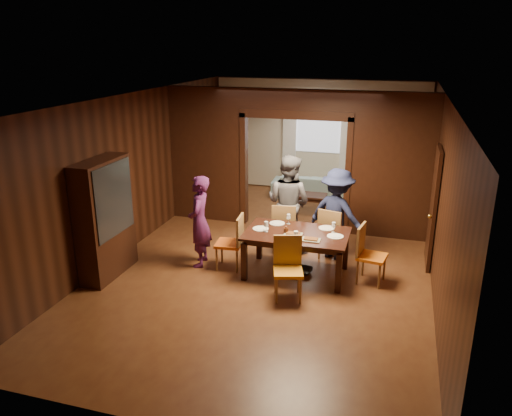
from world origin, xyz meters
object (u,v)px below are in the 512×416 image
(person_navy, at_px, (337,214))
(chair_left, at_px, (229,242))
(dining_table, at_px, (296,254))
(chair_far_l, at_px, (285,227))
(person_grey, at_px, (288,203))
(hutch, at_px, (105,219))
(chair_far_r, at_px, (333,233))
(chair_near, at_px, (288,270))
(sofa, at_px, (312,186))
(chair_right, at_px, (372,255))
(person_purple, at_px, (199,221))
(coffee_table, at_px, (309,203))

(person_navy, height_order, chair_left, person_navy)
(dining_table, height_order, chair_far_l, chair_far_l)
(person_grey, distance_m, hutch, 3.30)
(person_navy, distance_m, hutch, 4.03)
(dining_table, relative_size, chair_far_l, 1.77)
(chair_far_r, relative_size, chair_near, 1.00)
(person_navy, relative_size, chair_far_l, 1.72)
(sofa, distance_m, chair_right, 4.76)
(person_purple, bearing_deg, chair_far_l, 116.64)
(chair_far_l, bearing_deg, dining_table, 107.37)
(sofa, distance_m, chair_far_r, 3.76)
(person_purple, distance_m, coffee_table, 3.75)
(person_purple, distance_m, chair_left, 0.63)
(person_grey, distance_m, coffee_table, 2.44)
(dining_table, relative_size, chair_near, 1.77)
(chair_left, distance_m, chair_far_r, 1.91)
(person_purple, height_order, person_grey, person_grey)
(sofa, relative_size, chair_near, 2.06)
(hutch, bearing_deg, chair_far_r, 26.04)
(sofa, relative_size, dining_table, 1.16)
(person_purple, bearing_deg, dining_table, 82.33)
(coffee_table, distance_m, chair_far_l, 2.49)
(sofa, distance_m, coffee_table, 1.11)
(chair_right, distance_m, chair_far_l, 1.86)
(person_purple, bearing_deg, chair_far_r, 102.49)
(person_grey, bearing_deg, chair_near, 122.91)
(sofa, height_order, hutch, hutch)
(person_purple, height_order, chair_left, person_purple)
(coffee_table, xyz_separation_m, chair_near, (0.47, -4.23, 0.28))
(person_grey, distance_m, chair_left, 1.43)
(person_purple, height_order, sofa, person_purple)
(chair_near, relative_size, hutch, 0.48)
(coffee_table, height_order, chair_far_l, chair_far_l)
(person_navy, xyz_separation_m, chair_near, (-0.48, -1.77, -0.35))
(coffee_table, distance_m, chair_left, 3.54)
(chair_far_l, xyz_separation_m, chair_far_r, (0.91, -0.04, 0.00))
(person_grey, height_order, chair_far_r, person_grey)
(sofa, distance_m, chair_left, 4.59)
(person_grey, xyz_separation_m, chair_right, (1.63, -0.98, -0.44))
(hutch, bearing_deg, dining_table, 16.10)
(coffee_table, bearing_deg, chair_far_l, -90.06)
(coffee_table, bearing_deg, sofa, 96.72)
(sofa, distance_m, chair_near, 5.36)
(person_grey, relative_size, chair_left, 1.90)
(person_grey, height_order, coffee_table, person_grey)
(sofa, height_order, chair_far_l, chair_far_l)
(chair_left, bearing_deg, sofa, 166.63)
(person_navy, xyz_separation_m, chair_far_r, (-0.04, -0.06, -0.35))
(chair_far_l, relative_size, chair_far_r, 1.00)
(person_navy, distance_m, dining_table, 1.15)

